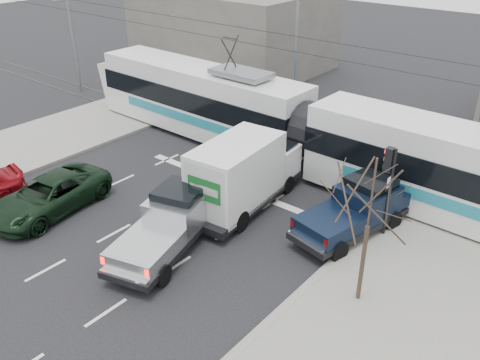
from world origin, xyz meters
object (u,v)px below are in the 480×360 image
Objects in this scene: bare_tree at (371,200)px; street_lamp_far at (294,29)px; traffic_signal at (389,173)px; navy_pickup at (357,209)px; green_car at (49,195)px; box_truck at (244,174)px; silver_pickup at (171,221)px; tram at (310,131)px.

street_lamp_far is (-11.79, 13.50, 1.32)m from bare_tree.
navy_pickup is at bearing -156.39° from traffic_signal.
traffic_signal is 0.67× the size of green_car.
silver_pickup is at bearing -99.72° from box_truck.
traffic_signal reaches higher than green_car.
green_car is at bearing -143.54° from box_truck.
bare_tree reaches higher than box_truck.
street_lamp_far reaches higher than tram.
navy_pickup is at bearing 9.56° from box_truck.
bare_tree is 0.78× the size of box_truck.
tram reaches higher than navy_pickup.
street_lamp_far is at bearing 138.28° from traffic_signal.
tram is at bearing 50.20° from green_car.
bare_tree is 4.28m from traffic_signal.
tram reaches higher than green_car.
silver_pickup is (-6.96, -1.54, -2.76)m from bare_tree.
navy_pickup is at bearing 30.52° from silver_pickup.
box_truck is 1.20× the size of green_car.
bare_tree is at bearing -48.88° from street_lamp_far.
box_truck is at bearing 160.38° from bare_tree.
silver_pickup is 0.93× the size of box_truck.
tram is at bearing 70.76° from silver_pickup.
bare_tree is 0.93× the size of navy_pickup.
silver_pickup is (-5.83, -5.54, -1.71)m from traffic_signal.
traffic_signal is 0.60× the size of silver_pickup.
street_lamp_far reaches higher than box_truck.
street_lamp_far is at bearing 146.29° from navy_pickup.
tram is (-6.43, 7.11, -1.78)m from bare_tree.
traffic_signal reaches higher than navy_pickup.
silver_pickup is 1.12× the size of green_car.
box_truck reaches higher than silver_pickup.
bare_tree is 0.83× the size of silver_pickup.
bare_tree is 0.93× the size of green_car.
tram is (5.36, -6.39, -3.10)m from street_lamp_far.
tram is 12.02m from green_car.
street_lamp_far is 1.68× the size of green_car.
box_truck is at bearing 33.78° from green_car.
tram is 4.76m from box_truck.
traffic_signal is 13.71m from green_car.
traffic_signal is at bearing 23.28° from green_car.
street_lamp_far reaches higher than navy_pickup.
street_lamp_far reaches higher than bare_tree.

